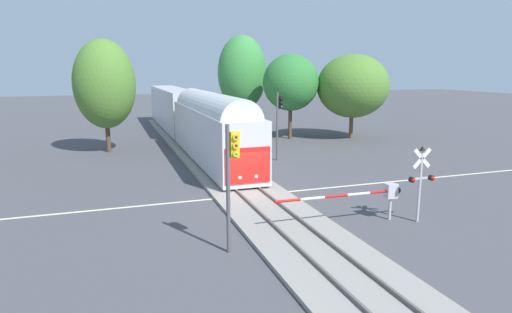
% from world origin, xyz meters
% --- Properties ---
extents(ground_plane, '(220.00, 220.00, 0.00)m').
position_xyz_m(ground_plane, '(0.00, 0.00, 0.00)').
color(ground_plane, '#47474C').
extents(road_centre_stripe, '(44.00, 0.20, 0.01)m').
position_xyz_m(road_centre_stripe, '(0.00, 0.00, 0.00)').
color(road_centre_stripe, beige).
rests_on(road_centre_stripe, ground).
extents(railway_track, '(4.40, 80.00, 0.32)m').
position_xyz_m(railway_track, '(0.00, 0.00, 0.10)').
color(railway_track, gray).
rests_on(railway_track, ground).
extents(commuter_train, '(3.04, 41.05, 5.16)m').
position_xyz_m(commuter_train, '(0.00, 19.38, 2.79)').
color(commuter_train, silver).
rests_on(commuter_train, railway_track).
extents(crossing_gate_near, '(6.57, 0.40, 1.80)m').
position_xyz_m(crossing_gate_near, '(4.34, -6.12, 1.39)').
color(crossing_gate_near, '#B7B7BC').
rests_on(crossing_gate_near, ground).
extents(crossing_signal_mast, '(1.36, 0.44, 3.70)m').
position_xyz_m(crossing_signal_mast, '(6.23, -6.85, 2.26)').
color(crossing_signal_mast, '#B2B2B7').
rests_on(crossing_signal_mast, ground).
extents(traffic_signal_far_side, '(0.53, 0.38, 5.44)m').
position_xyz_m(traffic_signal_far_side, '(5.31, 8.84, 3.65)').
color(traffic_signal_far_side, '#4C4C51').
rests_on(traffic_signal_far_side, ground).
extents(traffic_signal_median, '(0.53, 0.38, 5.16)m').
position_xyz_m(traffic_signal_median, '(-3.14, -7.35, 3.46)').
color(traffic_signal_median, '#4C4C51').
rests_on(traffic_signal_median, ground).
extents(maple_right_background, '(7.43, 7.43, 8.78)m').
position_xyz_m(maple_right_background, '(16.78, 16.91, 5.49)').
color(maple_right_background, brown).
rests_on(maple_right_background, ground).
extents(oak_behind_train, '(5.24, 5.24, 9.77)m').
position_xyz_m(oak_behind_train, '(-7.66, 16.95, 5.94)').
color(oak_behind_train, '#4C3828').
rests_on(oak_behind_train, ground).
extents(elm_centre_background, '(5.55, 5.55, 11.01)m').
position_xyz_m(elm_centre_background, '(7.16, 24.83, 6.79)').
color(elm_centre_background, brown).
rests_on(elm_centre_background, ground).
extents(oak_far_right, '(5.76, 5.76, 8.77)m').
position_xyz_m(oak_far_right, '(10.54, 18.77, 5.85)').
color(oak_far_right, '#4C3828').
rests_on(oak_far_right, ground).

